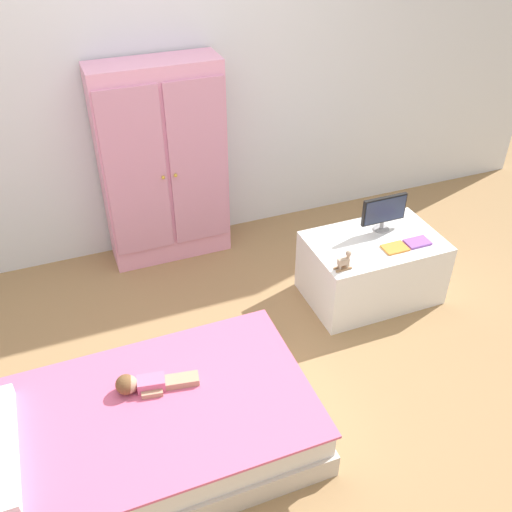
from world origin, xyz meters
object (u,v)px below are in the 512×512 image
wardrobe (163,165)px  book_purple (417,242)px  rocking_horse_toy (345,261)px  book_orange (395,248)px  doll (142,384)px  bed (135,435)px  tv_stand (371,268)px  tv_monitor (384,211)px

wardrobe → book_purple: 1.69m
rocking_horse_toy → book_orange: rocking_horse_toy is taller
doll → rocking_horse_toy: rocking_horse_toy is taller
bed → book_orange: size_ratio=11.48×
tv_stand → book_purple: bearing=-28.5°
book_orange → book_purple: book_purple is taller
bed → doll: (0.08, 0.13, 0.18)m
doll → book_purple: 1.84m
bed → tv_monitor: bearing=23.1°
book_purple → rocking_horse_toy: bearing=-173.0°
book_orange → doll: bearing=-166.0°
wardrobe → book_purple: (1.29, -1.06, -0.25)m
rocking_horse_toy → doll: bearing=-164.8°
doll → book_purple: bearing=12.8°
tv_monitor → book_purple: tv_monitor is taller
bed → book_purple: size_ratio=11.25×
tv_monitor → book_purple: size_ratio=1.98×
tv_stand → book_purple: (0.22, -0.12, 0.22)m
bed → book_purple: 1.97m
book_purple → wardrobe: bearing=140.5°
book_orange → bed: bearing=-162.6°
bed → rocking_horse_toy: (1.33, 0.47, 0.34)m
doll → wardrobe: (0.50, 1.47, 0.36)m
wardrobe → book_purple: wardrobe is taller
rocking_horse_toy → bed: bearing=-160.6°
rocking_horse_toy → tv_monitor: bearing=33.6°
book_orange → wardrobe: bearing=136.8°
bed → book_orange: bearing=17.4°
wardrobe → book_purple: size_ratio=9.10×
wardrobe → tv_monitor: wardrobe is taller
tv_monitor → wardrobe: bearing=143.8°
rocking_horse_toy → wardrobe: bearing=123.6°
book_purple → tv_monitor: bearing=120.7°
bed → book_purple: (1.87, 0.54, 0.29)m
doll → bed: bearing=-122.2°
tv_stand → book_purple: book_purple is taller
bed → rocking_horse_toy: size_ratio=14.03×
rocking_horse_toy → book_orange: 0.39m
wardrobe → tv_stand: 1.51m
wardrobe → book_purple: bearing=-39.5°
wardrobe → book_orange: (1.13, -1.06, -0.26)m
doll → tv_monitor: 1.79m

